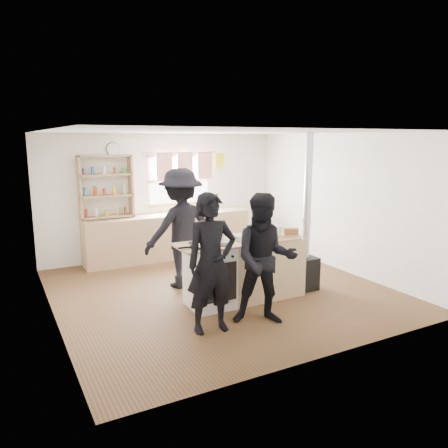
{
  "coord_description": "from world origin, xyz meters",
  "views": [
    {
      "loc": [
        -3.1,
        -5.94,
        2.4
      ],
      "look_at": [
        0.02,
        -0.1,
        1.1
      ],
      "focal_mm": 35.0,
      "sensor_mm": 36.0,
      "label": 1
    }
  ],
  "objects_px": {
    "roast_tray": "(242,236)",
    "skillet_greens": "(202,245)",
    "cooking_island": "(245,270)",
    "person_near_right": "(265,259)",
    "person_near_left": "(211,263)",
    "stockpot_stove": "(215,234)",
    "bread_board": "(291,233)",
    "flue_heater": "(306,250)",
    "stockpot_counter": "(272,231)",
    "person_far": "(181,228)",
    "thermos": "(217,203)"
  },
  "relations": [
    {
      "from": "roast_tray",
      "to": "skillet_greens",
      "type": "bearing_deg",
      "value": -167.41
    },
    {
      "from": "cooking_island",
      "to": "person_near_right",
      "type": "height_order",
      "value": "person_near_right"
    },
    {
      "from": "person_near_left",
      "to": "person_near_right",
      "type": "height_order",
      "value": "person_near_left"
    },
    {
      "from": "cooking_island",
      "to": "stockpot_stove",
      "type": "bearing_deg",
      "value": 150.7
    },
    {
      "from": "bread_board",
      "to": "skillet_greens",
      "type": "bearing_deg",
      "value": -179.83
    },
    {
      "from": "stockpot_stove",
      "to": "person_near_left",
      "type": "distance_m",
      "value": 1.1
    },
    {
      "from": "flue_heater",
      "to": "person_near_left",
      "type": "relative_size",
      "value": 1.42
    },
    {
      "from": "stockpot_stove",
      "to": "person_near_right",
      "type": "relative_size",
      "value": 0.14
    },
    {
      "from": "roast_tray",
      "to": "stockpot_counter",
      "type": "height_order",
      "value": "stockpot_counter"
    },
    {
      "from": "person_far",
      "to": "stockpot_counter",
      "type": "bearing_deg",
      "value": 127.13
    },
    {
      "from": "person_near_left",
      "to": "person_near_right",
      "type": "distance_m",
      "value": 0.73
    },
    {
      "from": "skillet_greens",
      "to": "stockpot_stove",
      "type": "bearing_deg",
      "value": 41.26
    },
    {
      "from": "bread_board",
      "to": "cooking_island",
      "type": "bearing_deg",
      "value": 171.39
    },
    {
      "from": "thermos",
      "to": "stockpot_counter",
      "type": "distance_m",
      "value": 2.84
    },
    {
      "from": "skillet_greens",
      "to": "stockpot_stove",
      "type": "relative_size",
      "value": 1.4
    },
    {
      "from": "cooking_island",
      "to": "person_far",
      "type": "relative_size",
      "value": 1.02
    },
    {
      "from": "roast_tray",
      "to": "person_near_left",
      "type": "distance_m",
      "value": 1.2
    },
    {
      "from": "roast_tray",
      "to": "bread_board",
      "type": "distance_m",
      "value": 0.78
    },
    {
      "from": "stockpot_stove",
      "to": "bread_board",
      "type": "height_order",
      "value": "stockpot_stove"
    },
    {
      "from": "stockpot_counter",
      "to": "stockpot_stove",
      "type": "bearing_deg",
      "value": 163.55
    },
    {
      "from": "roast_tray",
      "to": "stockpot_stove",
      "type": "bearing_deg",
      "value": 155.36
    },
    {
      "from": "flue_heater",
      "to": "person_near_right",
      "type": "relative_size",
      "value": 1.45
    },
    {
      "from": "roast_tray",
      "to": "stockpot_counter",
      "type": "relative_size",
      "value": 1.23
    },
    {
      "from": "skillet_greens",
      "to": "bread_board",
      "type": "relative_size",
      "value": 1.0
    },
    {
      "from": "cooking_island",
      "to": "flue_heater",
      "type": "xyz_separation_m",
      "value": [
        1.09,
        -0.04,
        0.18
      ]
    },
    {
      "from": "thermos",
      "to": "person_near_right",
      "type": "distance_m",
      "value": 3.79
    },
    {
      "from": "person_near_right",
      "to": "skillet_greens",
      "type": "bearing_deg",
      "value": 156.03
    },
    {
      "from": "cooking_island",
      "to": "person_near_right",
      "type": "relative_size",
      "value": 1.14
    },
    {
      "from": "thermos",
      "to": "cooking_island",
      "type": "relative_size",
      "value": 0.17
    },
    {
      "from": "skillet_greens",
      "to": "flue_heater",
      "type": "relative_size",
      "value": 0.13
    },
    {
      "from": "roast_tray",
      "to": "flue_heater",
      "type": "bearing_deg",
      "value": -4.86
    },
    {
      "from": "person_near_right",
      "to": "person_far",
      "type": "bearing_deg",
      "value": 129.66
    },
    {
      "from": "skillet_greens",
      "to": "flue_heater",
      "type": "xyz_separation_m",
      "value": [
        1.87,
        0.07,
        -0.31
      ]
    },
    {
      "from": "skillet_greens",
      "to": "person_near_left",
      "type": "xyz_separation_m",
      "value": [
        -0.16,
        -0.62,
        -0.08
      ]
    },
    {
      "from": "stockpot_stove",
      "to": "stockpot_counter",
      "type": "distance_m",
      "value": 0.88
    },
    {
      "from": "thermos",
      "to": "cooking_island",
      "type": "distance_m",
      "value": 2.99
    },
    {
      "from": "cooking_island",
      "to": "roast_tray",
      "type": "height_order",
      "value": "roast_tray"
    },
    {
      "from": "bread_board",
      "to": "person_near_left",
      "type": "bearing_deg",
      "value": -159.56
    },
    {
      "from": "stockpot_counter",
      "to": "person_near_right",
      "type": "bearing_deg",
      "value": -129.39
    },
    {
      "from": "person_far",
      "to": "person_near_right",
      "type": "bearing_deg",
      "value": 94.26
    },
    {
      "from": "bread_board",
      "to": "person_far",
      "type": "bearing_deg",
      "value": 139.21
    },
    {
      "from": "skillet_greens",
      "to": "stockpot_stove",
      "type": "distance_m",
      "value": 0.51
    },
    {
      "from": "person_near_right",
      "to": "stockpot_stove",
      "type": "bearing_deg",
      "value": 127.78
    },
    {
      "from": "skillet_greens",
      "to": "roast_tray",
      "type": "bearing_deg",
      "value": 12.59
    },
    {
      "from": "cooking_island",
      "to": "person_near_left",
      "type": "height_order",
      "value": "person_near_left"
    },
    {
      "from": "person_near_right",
      "to": "person_near_left",
      "type": "bearing_deg",
      "value": -160.48
    },
    {
      "from": "thermos",
      "to": "person_near_right",
      "type": "height_order",
      "value": "person_near_right"
    },
    {
      "from": "stockpot_counter",
      "to": "person_near_right",
      "type": "relative_size",
      "value": 0.15
    },
    {
      "from": "flue_heater",
      "to": "stockpot_counter",
      "type": "bearing_deg",
      "value": 178.79
    },
    {
      "from": "cooking_island",
      "to": "skillet_greens",
      "type": "height_order",
      "value": "skillet_greens"
    }
  ]
}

